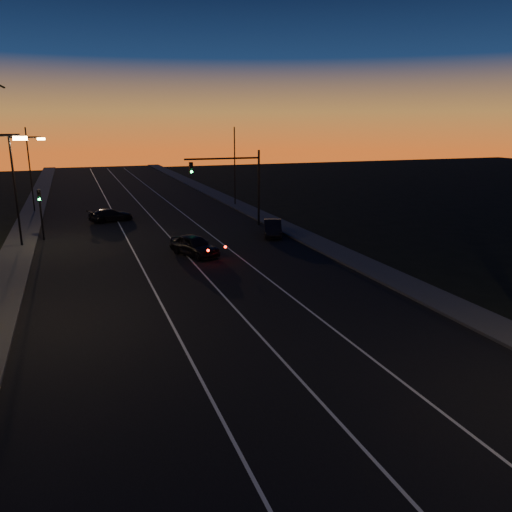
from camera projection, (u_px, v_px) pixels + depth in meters
name	position (u px, v px, depth m)	size (l,w,h in m)	color
road	(183.00, 259.00, 35.37)	(20.00, 170.00, 0.01)	black
sidewalk_left	(9.00, 274.00, 31.61)	(2.40, 170.00, 0.16)	#373734
sidewalk_right	(324.00, 246.00, 39.08)	(2.40, 170.00, 0.16)	#373734
lane_stripe_left	(140.00, 263.00, 34.36)	(0.12, 160.00, 0.01)	silver
lane_stripe_mid	(190.00, 259.00, 35.53)	(0.12, 160.00, 0.01)	silver
lane_stripe_right	(236.00, 254.00, 36.70)	(0.12, 160.00, 0.01)	silver
streetlight_left_far	(19.00, 182.00, 37.76)	(2.55, 0.26, 8.50)	black
signal_mast	(235.00, 175.00, 45.59)	(7.10, 0.41, 7.00)	black
signal_post	(40.00, 206.00, 40.51)	(0.28, 0.37, 4.20)	black
far_pole_left	(30.00, 171.00, 53.22)	(0.14, 0.14, 9.00)	black
far_pole_right	(235.00, 167.00, 57.84)	(0.14, 0.14, 9.00)	black
lead_car	(194.00, 245.00, 36.24)	(3.47, 5.20, 1.51)	black
right_car	(273.00, 228.00, 42.65)	(2.78, 4.37, 1.36)	black
cross_car	(111.00, 215.00, 49.04)	(4.63, 2.92, 1.25)	black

